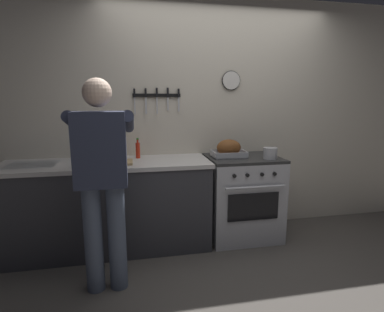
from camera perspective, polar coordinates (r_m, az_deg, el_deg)
ground_plane at (r=2.68m, az=12.44°, el=-23.75°), size 8.00×8.00×0.00m
wall_back at (r=3.50m, az=4.39°, el=7.28°), size 6.00×0.13×2.60m
counter_block at (r=3.19m, az=-15.66°, el=-8.93°), size 2.03×0.65×0.90m
stove at (r=3.39m, az=9.47°, el=-7.64°), size 0.76×0.67×0.90m
person_cook at (r=2.40m, az=-16.67°, el=-3.15°), size 0.51×0.63×1.66m
roasting_pan at (r=3.22m, az=6.96°, el=1.33°), size 0.35×0.26×0.19m
saucepan at (r=3.20m, az=14.57°, el=0.50°), size 0.14×0.14×0.12m
cutting_board at (r=2.98m, az=-14.63°, el=-1.22°), size 0.36×0.24×0.02m
bottle_hot_sauce at (r=3.19m, az=-10.20°, el=1.14°), size 0.04×0.04×0.21m
bottle_cooking_oil at (r=3.19m, az=-14.59°, el=1.22°), size 0.07×0.07×0.24m
bottle_wine_red at (r=3.21m, az=-16.97°, el=1.71°), size 0.07×0.07×0.31m
bottle_dish_soap at (r=3.28m, az=-19.85°, el=0.85°), size 0.07×0.07×0.20m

